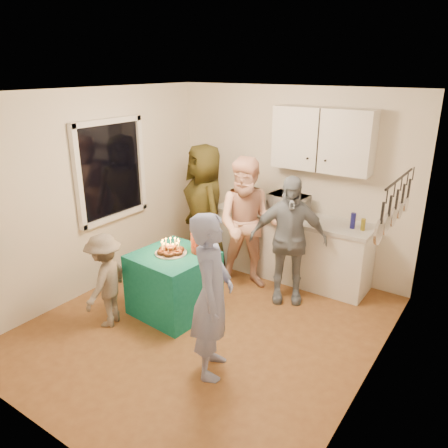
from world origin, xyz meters
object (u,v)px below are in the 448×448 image
Objects in this scene: woman_back_center at (248,224)px; child_near_left at (106,281)px; counter at (290,248)px; party_table at (174,283)px; microwave at (288,205)px; woman_back_right at (288,240)px; punch_jar at (200,239)px; woman_back_left at (205,209)px; man_birthday at (212,296)px.

child_near_left is (-0.83, -1.72, -0.33)m from woman_back_center.
party_table is at bearing -113.51° from counter.
microwave is 0.74m from woman_back_right.
party_table is 0.48× the size of woman_back_center.
punch_jar is 0.19× the size of woman_back_center.
party_table is at bearing -38.07° from woman_back_left.
punch_jar is 1.18m from man_birthday.
punch_jar is 1.11m from woman_back_right.
party_table is at bearing 126.19° from child_near_left.
counter is 2.58m from child_near_left.
punch_jar is 0.21× the size of man_birthday.
microwave reaches higher than child_near_left.
woman_back_right reaches higher than punch_jar.
woman_back_center is (0.15, 0.84, -0.04)m from punch_jar.
microwave is 0.61× the size of party_table.
woman_back_left is (-0.65, 0.97, -0.01)m from punch_jar.
counter is 4.27× the size of microwave.
microwave is 1.49m from punch_jar.
child_near_left reaches higher than party_table.
woman_back_right is (0.98, 1.04, 0.44)m from party_table.
counter is at bearing 134.54° from child_near_left.
counter is 1.19× the size of woman_back_left.
counter is at bearing 6.04° from microwave.
man_birthday is 1.00× the size of woman_back_right.
punch_jar is at bearing -23.55° from woman_back_left.
woman_back_center is 1.94m from child_near_left.
woman_back_right reaches higher than child_near_left.
man_birthday is at bearing 72.03° from child_near_left.
child_near_left is (-0.04, -1.84, -0.37)m from woman_back_left.
woman_back_right reaches higher than microwave.
punch_jar reaches higher than party_table.
woman_back_right is (1.40, -0.16, -0.11)m from woman_back_left.
party_table is 1.49m from woman_back_right.
punch_jar is at bearing -100.74° from microwave.
man_birthday is at bearing -116.93° from woman_back_right.
counter is at bearing 54.40° from woman_back_left.
child_near_left is (-1.43, -1.68, -0.26)m from woman_back_right.
woman_back_left reaches higher than woman_back_right.
man_birthday is 0.89× the size of woman_back_left.
counter is at bearing 84.11° from woman_back_right.
woman_back_left is at bearing 123.85° from punch_jar.
child_near_left is (-0.69, -0.87, -0.38)m from punch_jar.
microwave reaches higher than punch_jar.
counter is 2.34m from man_birthday.
child_near_left is at bearing -125.48° from party_table.
counter is 1.99× the size of child_near_left.
punch_jar is at bearing -109.01° from counter.
woman_back_left is at bearing 146.44° from woman_back_center.
counter is 2.59× the size of party_table.
counter is at bearing 66.49° from party_table.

